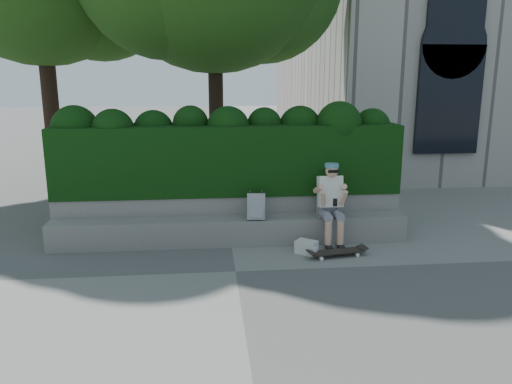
{
  "coord_description": "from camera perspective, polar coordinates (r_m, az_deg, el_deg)",
  "views": [
    {
      "loc": [
        -0.38,
        -6.81,
        2.79
      ],
      "look_at": [
        0.4,
        1.0,
        0.95
      ],
      "focal_mm": 35.0,
      "sensor_mm": 36.0,
      "label": 1
    }
  ],
  "objects": [
    {
      "name": "person",
      "position": [
        8.39,
        8.53,
        -1.01
      ],
      "size": [
        0.4,
        0.76,
        1.38
      ],
      "color": "slate",
      "rests_on": "ground"
    },
    {
      "name": "ground",
      "position": [
        7.37,
        -2.35,
        -9.06
      ],
      "size": [
        80.0,
        80.0,
        0.0
      ],
      "primitive_type": "plane",
      "color": "slate",
      "rests_on": "ground"
    },
    {
      "name": "hedge",
      "position": [
        8.89,
        -3.18,
        3.85
      ],
      "size": [
        6.0,
        1.0,
        1.2
      ],
      "primitive_type": "cube",
      "color": "black",
      "rests_on": "planter_wall"
    },
    {
      "name": "backpack_ground",
      "position": [
        8.08,
        5.78,
        -6.28
      ],
      "size": [
        0.4,
        0.38,
        0.21
      ],
      "primitive_type": "cube",
      "rotation": [
        0.0,
        0.0,
        -0.66
      ],
      "color": "beige",
      "rests_on": "ground"
    },
    {
      "name": "bench_ledge",
      "position": [
        8.47,
        -2.87,
        -4.46
      ],
      "size": [
        6.0,
        0.45,
        0.45
      ],
      "primitive_type": "cube",
      "color": "gray",
      "rests_on": "ground"
    },
    {
      "name": "planter_wall",
      "position": [
        8.88,
        -3.04,
        -2.61
      ],
      "size": [
        6.0,
        0.5,
        0.75
      ],
      "primitive_type": "cube",
      "color": "gray",
      "rests_on": "ground"
    },
    {
      "name": "backpack_plaid",
      "position": [
        8.28,
        0.02,
        -1.66
      ],
      "size": [
        0.31,
        0.19,
        0.44
      ],
      "primitive_type": "cube",
      "rotation": [
        0.0,
        0.0,
        -0.11
      ],
      "color": "#ADADB2",
      "rests_on": "bench_ledge"
    },
    {
      "name": "skateboard",
      "position": [
        8.02,
        9.27,
        -6.77
      ],
      "size": [
        0.9,
        0.37,
        0.09
      ],
      "rotation": [
        0.0,
        0.0,
        0.17
      ],
      "color": "black",
      "rests_on": "ground"
    }
  ]
}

